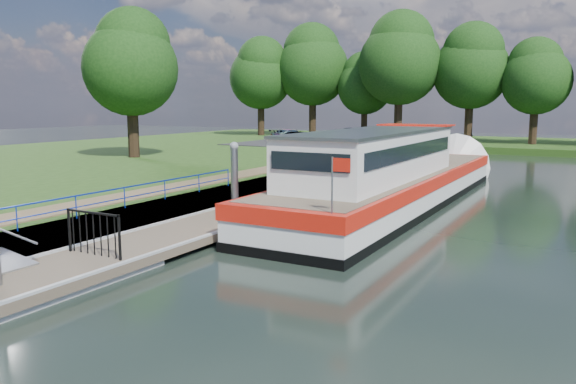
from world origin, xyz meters
The scene contains 16 objects.
ground centered at (0.00, 0.00, 0.00)m, with size 160.00×160.00×0.00m, color black.
riverbank centered at (-18.00, 15.00, 0.39)m, with size 32.00×90.00×0.78m, color #203F12.
bank_edge centered at (-2.55, 15.00, 0.39)m, with size 1.10×90.00×0.78m, color #473D2D.
footpath centered at (-4.40, 8.00, 0.80)m, with size 1.60×40.00×0.05m, color brown.
carpark centered at (-11.00, 38.00, 0.81)m, with size 14.00×12.00×0.06m, color black.
blue_fence centered at (-2.75, 3.00, 1.31)m, with size 0.04×18.04×0.72m.
pontoon centered at (0.00, 13.00, 0.18)m, with size 2.50×30.00×0.56m.
mooring_piles centered at (0.00, 13.00, 1.28)m, with size 0.30×27.30×3.55m.
gate_panel centered at (0.00, 2.20, 1.15)m, with size 1.85×0.05×1.15m.
barge centered at (3.60, 15.64, 1.09)m, with size 4.36×21.15×4.78m.
horizon_trees centered at (-1.61, 48.68, 7.95)m, with size 54.38×10.03×12.87m.
bank_tree_a centered at (-15.99, 20.08, 7.02)m, with size 6.12×6.12×9.72m.
car_a centered at (-8.59, 35.51, 1.48)m, with size 1.53×3.81×1.30m, color #999999.
car_b centered at (-12.02, 35.84, 1.37)m, with size 1.13×3.23×1.06m, color #999999.
car_c centered at (-13.63, 37.32, 1.45)m, with size 1.72×4.23×1.23m, color #999999.
car_d centered at (-9.35, 40.63, 1.47)m, with size 2.12×4.60×1.28m, color #999999.
Camera 1 is at (11.08, -7.53, 4.21)m, focal length 35.00 mm.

